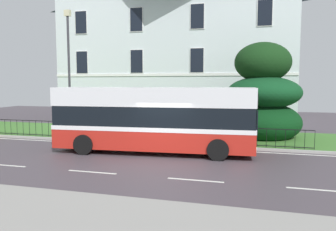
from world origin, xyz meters
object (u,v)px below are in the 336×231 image
(litter_bin, at_px, (184,133))
(single_decker_bus, at_px, (154,118))
(evergreen_tree, at_px, (262,100))
(street_lamp_post, at_px, (69,66))
(georgian_townhouse, at_px, (182,49))

(litter_bin, bearing_deg, single_decker_bus, -111.27)
(evergreen_tree, relative_size, litter_bin, 5.88)
(single_decker_bus, xyz_separation_m, litter_bin, (0.94, 2.41, -1.03))
(single_decker_bus, relative_size, street_lamp_post, 1.29)
(georgian_townhouse, bearing_deg, street_lamp_post, -109.85)
(litter_bin, bearing_deg, evergreen_tree, 37.36)
(evergreen_tree, bearing_deg, single_decker_bus, -132.38)
(street_lamp_post, bearing_deg, single_decker_bus, -22.94)
(georgian_townhouse, xyz_separation_m, single_decker_bus, (1.97, -14.50, -4.72))
(single_decker_bus, height_order, street_lamp_post, street_lamp_post)
(georgian_townhouse, height_order, litter_bin, georgian_townhouse)
(georgian_townhouse, xyz_separation_m, litter_bin, (2.91, -12.09, -5.75))
(evergreen_tree, relative_size, street_lamp_post, 0.80)
(evergreen_tree, height_order, single_decker_bus, evergreen_tree)
(georgian_townhouse, bearing_deg, single_decker_bus, -82.27)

